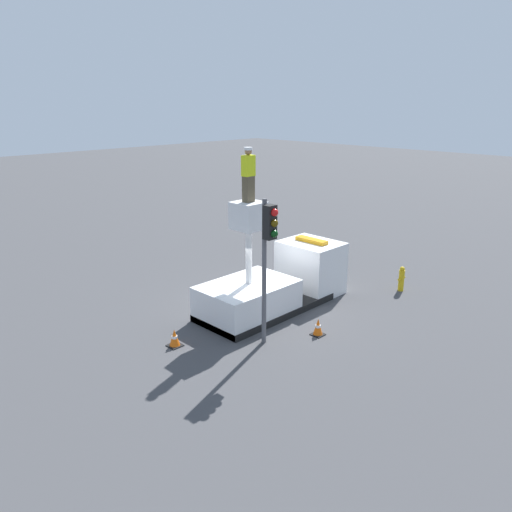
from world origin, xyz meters
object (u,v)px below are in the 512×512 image
(bucket_truck, at_px, (277,284))
(fire_hydrant, at_px, (401,279))
(traffic_cone_rear, at_px, (175,338))
(traffic_cone_curbside, at_px, (318,327))
(worker, at_px, (248,175))
(traffic_light_pole, at_px, (268,244))

(bucket_truck, height_order, fire_hydrant, bucket_truck)
(bucket_truck, height_order, traffic_cone_rear, bucket_truck)
(traffic_cone_rear, bearing_deg, traffic_cone_curbside, -35.59)
(bucket_truck, bearing_deg, traffic_cone_rear, 179.29)
(bucket_truck, height_order, worker, worker)
(worker, xyz_separation_m, fire_hydrant, (5.97, -2.49, -4.44))
(fire_hydrant, height_order, traffic_cone_rear, fire_hydrant)
(worker, height_order, traffic_cone_curbside, worker)
(traffic_light_pole, height_order, fire_hydrant, traffic_light_pole)
(bucket_truck, distance_m, fire_hydrant, 5.21)
(traffic_light_pole, distance_m, fire_hydrant, 7.52)
(fire_hydrant, xyz_separation_m, traffic_cone_rear, (-9.10, 2.54, -0.23))
(traffic_light_pole, height_order, traffic_cone_curbside, traffic_light_pole)
(worker, relative_size, traffic_light_pole, 0.39)
(traffic_cone_rear, bearing_deg, bucket_truck, -0.71)
(bucket_truck, xyz_separation_m, traffic_cone_curbside, (-0.84, -2.59, -0.57))
(traffic_light_pole, xyz_separation_m, traffic_cone_rear, (-2.12, 1.90, -2.95))
(worker, xyz_separation_m, traffic_cone_curbside, (0.56, -2.59, -4.67))
(traffic_light_pole, bearing_deg, bucket_truck, 37.35)
(traffic_light_pole, bearing_deg, traffic_cone_rear, 138.02)
(worker, height_order, traffic_cone_rear, worker)
(bucket_truck, distance_m, traffic_cone_curbside, 2.78)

